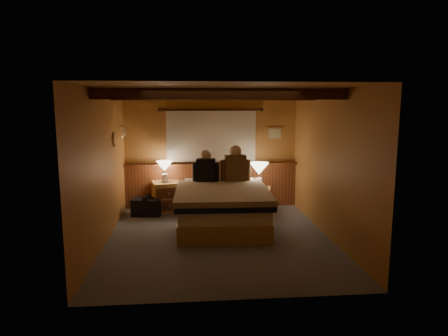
{
  "coord_description": "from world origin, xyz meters",
  "views": [
    {
      "loc": [
        -0.48,
        -6.25,
        2.18
      ],
      "look_at": [
        0.12,
        0.4,
        1.09
      ],
      "focal_mm": 32.0,
      "sensor_mm": 36.0,
      "label": 1
    }
  ],
  "objects": [
    {
      "name": "framed_print",
      "position": [
        1.35,
        2.08,
        1.55
      ],
      "size": [
        0.3,
        0.04,
        0.25
      ],
      "color": "tan",
      "rests_on": "wall_back"
    },
    {
      "name": "curtain_window",
      "position": [
        0.0,
        2.03,
        1.52
      ],
      "size": [
        2.18,
        0.09,
        1.11
      ],
      "color": "#4A2512",
      "rests_on": "wall_back"
    },
    {
      "name": "nightstand_right",
      "position": [
        0.9,
        1.44,
        0.26
      ],
      "size": [
        0.54,
        0.51,
        0.51
      ],
      "rotation": [
        0.0,
        0.0,
        -0.21
      ],
      "color": "tan",
      "rests_on": "floor"
    },
    {
      "name": "wall_back",
      "position": [
        0.0,
        2.1,
        1.2
      ],
      "size": [
        3.6,
        0.0,
        3.6
      ],
      "primitive_type": "plane",
      "rotation": [
        1.57,
        0.0,
        0.0
      ],
      "color": "#C59346",
      "rests_on": "floor"
    },
    {
      "name": "person_left",
      "position": [
        -0.15,
        1.26,
        0.95
      ],
      "size": [
        0.51,
        0.25,
        0.63
      ],
      "rotation": [
        0.0,
        0.0,
        -0.13
      ],
      "color": "black",
      "rests_on": "bed"
    },
    {
      "name": "nightstand_left",
      "position": [
        -0.92,
        1.72,
        0.31
      ],
      "size": [
        0.65,
        0.61,
        0.61
      ],
      "rotation": [
        0.0,
        0.0,
        0.21
      ],
      "color": "tan",
      "rests_on": "floor"
    },
    {
      "name": "ceiling_beams",
      "position": [
        0.0,
        0.15,
        2.31
      ],
      "size": [
        3.6,
        1.65,
        0.16
      ],
      "color": "#4A2512",
      "rests_on": "ceiling"
    },
    {
      "name": "person_right",
      "position": [
        0.42,
        1.29,
        0.98
      ],
      "size": [
        0.59,
        0.23,
        0.71
      ],
      "rotation": [
        0.0,
        0.0,
        0.0
      ],
      "color": "#523821",
      "rests_on": "bed"
    },
    {
      "name": "floor",
      "position": [
        0.0,
        0.0,
        0.0
      ],
      "size": [
        4.2,
        4.2,
        0.0
      ],
      "primitive_type": "plane",
      "color": "slate",
      "rests_on": "ground"
    },
    {
      "name": "wall_right",
      "position": [
        1.8,
        0.0,
        1.2
      ],
      "size": [
        0.0,
        4.2,
        4.2
      ],
      "primitive_type": "plane",
      "rotation": [
        1.57,
        0.0,
        -1.57
      ],
      "color": "#C59346",
      "rests_on": "floor"
    },
    {
      "name": "duffel_bag",
      "position": [
        -1.31,
        1.46,
        0.17
      ],
      "size": [
        0.6,
        0.41,
        0.4
      ],
      "rotation": [
        0.0,
        0.0,
        -0.14
      ],
      "color": "black",
      "rests_on": "floor"
    },
    {
      "name": "wall_left",
      "position": [
        -1.8,
        0.0,
        1.2
      ],
      "size": [
        0.0,
        4.2,
        4.2
      ],
      "primitive_type": "plane",
      "rotation": [
        1.57,
        0.0,
        1.57
      ],
      "color": "#C59346",
      "rests_on": "floor"
    },
    {
      "name": "wainscot",
      "position": [
        0.0,
        2.04,
        0.49
      ],
      "size": [
        3.6,
        0.23,
        0.94
      ],
      "color": "brown",
      "rests_on": "wall_back"
    },
    {
      "name": "coat_rail",
      "position": [
        -1.72,
        1.58,
        1.67
      ],
      "size": [
        0.05,
        0.55,
        0.24
      ],
      "color": "silver",
      "rests_on": "wall_left"
    },
    {
      "name": "lamp_left",
      "position": [
        -0.96,
        1.69,
        0.91
      ],
      "size": [
        0.33,
        0.33,
        0.43
      ],
      "color": "white",
      "rests_on": "nightstand_left"
    },
    {
      "name": "ceiling",
      "position": [
        0.0,
        0.0,
        2.4
      ],
      "size": [
        4.2,
        4.2,
        0.0
      ],
      "primitive_type": "plane",
      "rotation": [
        3.14,
        0.0,
        0.0
      ],
      "color": "#B78C44",
      "rests_on": "wall_back"
    },
    {
      "name": "bed",
      "position": [
        0.1,
        0.6,
        0.37
      ],
      "size": [
        1.66,
        2.1,
        0.7
      ],
      "rotation": [
        0.0,
        0.0,
        -0.03
      ],
      "color": "tan",
      "rests_on": "floor"
    },
    {
      "name": "lamp_right",
      "position": [
        0.92,
        1.47,
        0.87
      ],
      "size": [
        0.38,
        0.38,
        0.5
      ],
      "color": "white",
      "rests_on": "nightstand_right"
    },
    {
      "name": "wall_front",
      "position": [
        0.0,
        -2.1,
        1.2
      ],
      "size": [
        3.6,
        0.0,
        3.6
      ],
      "primitive_type": "plane",
      "rotation": [
        -1.57,
        0.0,
        0.0
      ],
      "color": "#C59346",
      "rests_on": "floor"
    }
  ]
}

